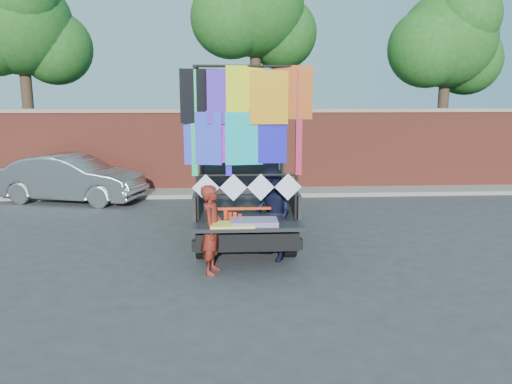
{
  "coord_description": "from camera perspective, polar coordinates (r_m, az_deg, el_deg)",
  "views": [
    {
      "loc": [
        -0.0,
        -8.86,
        3.01
      ],
      "look_at": [
        0.54,
        0.14,
        1.26
      ],
      "focal_mm": 35.0,
      "sensor_mm": 36.0,
      "label": 1
    }
  ],
  "objects": [
    {
      "name": "streamer_bundle",
      "position": [
        8.81,
        -2.17,
        -3.17
      ],
      "size": [
        0.98,
        0.06,
        0.68
      ],
      "color": "#F4350D",
      "rests_on": "ground"
    },
    {
      "name": "woman",
      "position": [
        8.54,
        -5.05,
        -4.29
      ],
      "size": [
        0.47,
        0.62,
        1.54
      ],
      "primitive_type": "imported",
      "rotation": [
        0.0,
        0.0,
        1.38
      ],
      "color": "maroon",
      "rests_on": "ground"
    },
    {
      "name": "curb",
      "position": [
        15.44,
        -3.36,
        -0.07
      ],
      "size": [
        30.0,
        1.2,
        0.12
      ],
      "primitive_type": "cube",
      "color": "gray",
      "rests_on": "ground"
    },
    {
      "name": "tree_right",
      "position": [
        18.65,
        21.19,
        15.61
      ],
      "size": [
        4.2,
        3.3,
        6.62
      ],
      "color": "#38281C",
      "rests_on": "ground"
    },
    {
      "name": "pickup_truck",
      "position": [
        11.45,
        -1.6,
        0.28
      ],
      "size": [
        2.22,
        5.58,
        3.52
      ],
      "color": "black",
      "rests_on": "ground"
    },
    {
      "name": "sedan",
      "position": [
        15.21,
        -20.34,
        1.47
      ],
      "size": [
        4.37,
        2.48,
        1.36
      ],
      "primitive_type": "imported",
      "rotation": [
        0.0,
        0.0,
        1.3
      ],
      "color": "#A7A8AE",
      "rests_on": "ground"
    },
    {
      "name": "man",
      "position": [
        9.17,
        1.87,
        -2.63
      ],
      "size": [
        0.98,
        1.05,
        1.71
      ],
      "primitive_type": "imported",
      "rotation": [
        0.0,
        0.0,
        -1.05
      ],
      "color": "black",
      "rests_on": "ground"
    },
    {
      "name": "brick_wall",
      "position": [
        15.95,
        -3.42,
        4.88
      ],
      "size": [
        30.0,
        0.45,
        2.61
      ],
      "color": "#993C2C",
      "rests_on": "ground"
    },
    {
      "name": "tree_mid",
      "position": [
        17.22,
        0.01,
        19.95
      ],
      "size": [
        4.2,
        3.3,
        7.73
      ],
      "color": "#38281C",
      "rests_on": "ground"
    },
    {
      "name": "ground",
      "position": [
        9.36,
        -3.27,
        -7.83
      ],
      "size": [
        90.0,
        90.0,
        0.0
      ],
      "primitive_type": "plane",
      "color": "#38383A",
      "rests_on": "ground"
    },
    {
      "name": "tree_left",
      "position": [
        18.29,
        -25.27,
        16.57
      ],
      "size": [
        4.2,
        3.3,
        7.05
      ],
      "color": "#38281C",
      "rests_on": "ground"
    }
  ]
}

